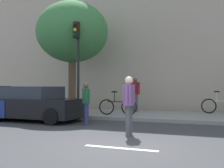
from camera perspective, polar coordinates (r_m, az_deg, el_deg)
name	(u,v)px	position (r m, az deg, el deg)	size (l,w,h in m)	color
ground_plane	(120,148)	(6.69, 1.71, -12.94)	(80.00, 80.00, 0.00)	#38383A
sidewalk_curb	(171,116)	(13.40, 11.92, -6.41)	(36.00, 4.00, 0.15)	gray
lane_markings	(120,148)	(6.69, 1.71, -12.91)	(25.80, 0.16, 0.01)	silver
building_backdrop	(184,32)	(18.62, 14.47, 10.28)	(36.00, 5.00, 9.89)	#B7A893
traffic_light	(77,52)	(13.07, -7.11, 6.38)	(0.24, 0.45, 4.27)	black
street_tree	(72,33)	(15.32, -8.09, 10.33)	(3.81, 3.81, 5.83)	brown
pedestrian_in_dark_shirt	(86,100)	(10.79, -5.32, -3.34)	(0.41, 0.48, 1.59)	navy
pedestrian_with_backpack	(129,100)	(8.28, 3.48, -3.35)	(0.26, 0.65, 1.74)	#4C4C51
pedestrian_near_pole	(135,91)	(14.54, 4.73, -1.52)	(0.56, 0.45, 1.77)	#4C4C51
bicycle_leaning	(220,106)	(14.35, 21.18, -4.14)	(1.77, 0.13, 1.09)	black
bicycle_upright	(118,106)	(12.86, 1.16, -4.59)	(1.76, 0.33, 1.09)	black
parked_car_dark	(34,104)	(12.32, -15.54, -3.98)	(4.11, 2.06, 1.45)	black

